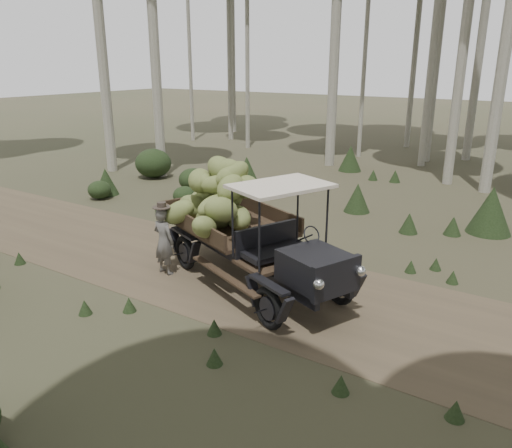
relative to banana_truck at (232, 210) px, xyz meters
The scene contains 5 objects.
ground 1.60m from the banana_truck, 19.09° to the right, with size 120.00×120.00×0.00m, color #473D2B.
dirt_track 1.60m from the banana_truck, 19.09° to the right, with size 70.00×4.00×0.01m, color brown.
banana_truck is the anchor object (origin of this frame).
farmer 1.73m from the banana_truck, 148.39° to the right, with size 0.59×0.44×1.70m.
undergrowth 1.17m from the banana_truck, behind, with size 23.31×23.65×1.37m.
Camera 1 is at (5.75, -8.40, 4.66)m, focal length 35.00 mm.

